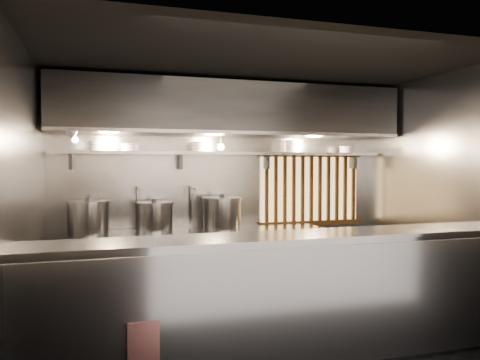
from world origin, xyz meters
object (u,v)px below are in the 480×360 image
stock_pot_mid (154,216)px  stock_pot_right (222,213)px  heat_lamp (73,135)px  stock_pot_left (88,218)px  pendant_bulb (221,147)px

stock_pot_mid → stock_pot_right: 0.86m
heat_lamp → stock_pot_right: 2.05m
heat_lamp → stock_pot_mid: (0.93, 0.32, -0.98)m
stock_pot_mid → stock_pot_right: stock_pot_right is taller
stock_pot_left → stock_pot_mid: (0.78, 0.04, -0.02)m
stock_pot_left → stock_pot_right: 1.64m
stock_pot_mid → stock_pot_right: bearing=-3.7°
stock_pot_right → stock_pot_left: bearing=179.6°
heat_lamp → stock_pot_left: bearing=62.1°
stock_pot_left → pendant_bulb: bearing=2.4°
pendant_bulb → stock_pot_left: (-1.65, -0.07, -0.86)m
stock_pot_mid → stock_pot_right: size_ratio=1.08×
pendant_bulb → stock_pot_right: pendant_bulb is taller
heat_lamp → stock_pot_right: heat_lamp is taller
heat_lamp → pendant_bulb: bearing=11.0°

